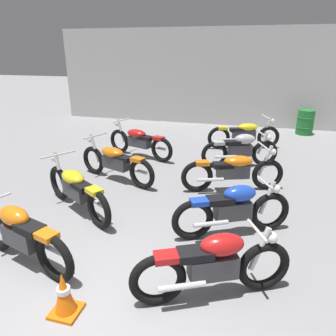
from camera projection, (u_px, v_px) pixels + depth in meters
ground_plane at (79, 330)px, 3.36m from camera, size 60.00×60.00×0.00m
back_wall at (215, 77)px, 12.12m from camera, size 12.69×0.24×3.60m
motorcycle_left_row_0 at (21, 234)px, 4.27m from camera, size 1.92×0.72×0.88m
motorcycle_left_row_1 at (76, 189)px, 5.69m from camera, size 1.90×1.25×0.97m
motorcycle_left_row_2 at (116, 162)px, 7.06m from camera, size 2.07×0.97×0.97m
motorcycle_left_row_3 at (139, 141)px, 8.65m from camera, size 2.08×0.94×0.97m
motorcycle_right_row_0 at (214, 264)px, 3.67m from camera, size 1.82×0.97×0.88m
motorcycle_right_row_1 at (233, 209)px, 4.95m from camera, size 1.80×1.00×0.88m
motorcycle_right_row_2 at (234, 170)px, 6.55m from camera, size 2.08×0.96×0.97m
motorcycle_right_row_3 at (240, 149)px, 7.92m from camera, size 1.88×0.82×0.88m
motorcycle_right_row_4 at (244, 134)px, 9.39m from camera, size 2.10×0.92×0.97m
oil_drum at (305, 122)px, 11.02m from camera, size 0.59×0.59×0.85m
traffic_cone at (64, 294)px, 3.50m from camera, size 0.32×0.32×0.54m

